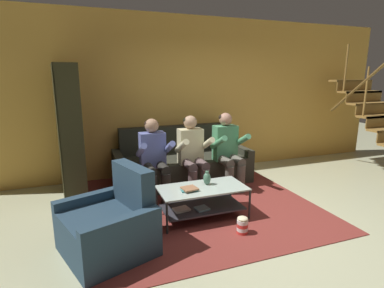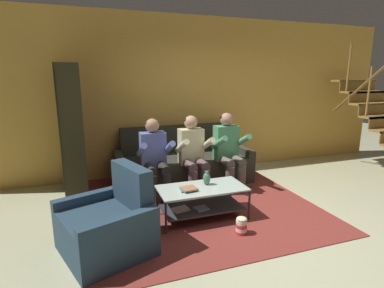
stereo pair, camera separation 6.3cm
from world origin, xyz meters
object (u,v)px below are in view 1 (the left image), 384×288
object	(u,v)px
person_seated_left	(154,156)
coffee_table	(202,198)
person_seated_right	(228,148)
vase	(207,178)
bookshelf	(68,146)
armchair	(110,226)
popcorn_tub	(242,225)
book_stack	(189,189)
person_seated_middle	(193,152)
couch	(181,164)

from	to	relation	value
person_seated_left	coffee_table	xyz separation A→B (m)	(0.42, -0.87, -0.38)
person_seated_right	vase	bearing A→B (deg)	-131.55
person_seated_left	bookshelf	bearing A→B (deg)	159.94
bookshelf	armchair	distance (m)	1.82
popcorn_tub	bookshelf	bearing A→B (deg)	135.66
book_stack	person_seated_middle	bearing A→B (deg)	67.48
vase	couch	bearing A→B (deg)	86.26
coffee_table	bookshelf	xyz separation A→B (m)	(-1.62, 1.31, 0.53)
armchair	coffee_table	bearing A→B (deg)	17.80
couch	popcorn_tub	world-z (taller)	couch
person_seated_middle	vase	world-z (taller)	person_seated_middle
bookshelf	person_seated_right	bearing A→B (deg)	-10.16
person_seated_left	armchair	size ratio (longest dim) A/B	1.10
vase	bookshelf	size ratio (longest dim) A/B	0.09
person_seated_right	armchair	size ratio (longest dim) A/B	1.13
person_seated_middle	bookshelf	size ratio (longest dim) A/B	0.61
coffee_table	person_seated_left	bearing A→B (deg)	115.46
couch	person_seated_left	world-z (taller)	person_seated_left
person_seated_middle	bookshelf	bearing A→B (deg)	166.47
person_seated_right	bookshelf	distance (m)	2.47
person_seated_middle	person_seated_right	xyz separation A→B (m)	(0.61, 0.00, 0.01)
person_seated_right	vase	distance (m)	1.07
book_stack	bookshelf	world-z (taller)	bookshelf
book_stack	popcorn_tub	size ratio (longest dim) A/B	1.00
book_stack	popcorn_tub	distance (m)	0.77
vase	armchair	bearing A→B (deg)	-160.30
book_stack	bookshelf	distance (m)	2.01
bookshelf	person_seated_middle	bearing A→B (deg)	-13.53
vase	popcorn_tub	bearing A→B (deg)	-73.62
person_seated_middle	armchair	bearing A→B (deg)	-137.86
vase	popcorn_tub	world-z (taller)	vase
bookshelf	person_seated_left	bearing A→B (deg)	-20.06
couch	person_seated_left	xyz separation A→B (m)	(-0.61, -0.59, 0.36)
vase	book_stack	distance (m)	0.33
book_stack	couch	bearing A→B (deg)	75.79
vase	book_stack	size ratio (longest dim) A/B	0.84
person_seated_middle	coffee_table	distance (m)	0.98
book_stack	armchair	xyz separation A→B (m)	(-1.01, -0.34, -0.15)
couch	vase	distance (m)	1.40
person_seated_right	coffee_table	bearing A→B (deg)	-132.79
vase	popcorn_tub	distance (m)	0.77
couch	bookshelf	size ratio (longest dim) A/B	1.15
popcorn_tub	book_stack	bearing A→B (deg)	133.21
person_seated_middle	vase	xyz separation A→B (m)	(-0.09, -0.79, -0.17)
vase	bookshelf	xyz separation A→B (m)	(-1.72, 1.23, 0.31)
couch	person_seated_right	bearing A→B (deg)	-43.68
armchair	popcorn_tub	distance (m)	1.51
person_seated_left	book_stack	xyz separation A→B (m)	(0.23, -0.92, -0.22)
person_seated_middle	coffee_table	xyz separation A→B (m)	(-0.20, -0.87, -0.39)
person_seated_left	vase	distance (m)	0.96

